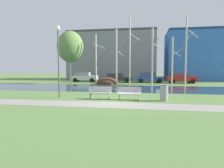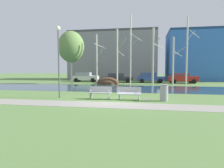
% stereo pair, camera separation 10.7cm
% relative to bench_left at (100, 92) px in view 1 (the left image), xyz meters
% --- Properties ---
extents(ground_plane, '(120.00, 120.00, 0.00)m').
position_rel_bench_left_xyz_m(ground_plane, '(1.01, 9.48, -0.47)').
color(ground_plane, '#5B7F42').
extents(paved_path_strip, '(60.00, 1.94, 0.01)m').
position_rel_bench_left_xyz_m(paved_path_strip, '(1.01, -2.17, -0.47)').
color(paved_path_strip, gray).
rests_on(paved_path_strip, ground).
extents(river_band, '(80.00, 7.59, 0.01)m').
position_rel_bench_left_xyz_m(river_band, '(1.01, 7.75, -0.47)').
color(river_band, '#284256').
rests_on(river_band, ground).
extents(soil_mound, '(3.26, 3.09, 1.94)m').
position_rel_bench_left_xyz_m(soil_mound, '(-2.29, 13.48, -0.47)').
color(soil_mound, '#423021').
rests_on(soil_mound, ground).
extents(bench_left, '(1.62, 0.61, 0.87)m').
position_rel_bench_left_xyz_m(bench_left, '(0.00, 0.00, 0.00)').
color(bench_left, '#9EA0A3').
rests_on(bench_left, ground).
extents(bench_right, '(1.62, 0.61, 0.87)m').
position_rel_bench_left_xyz_m(bench_right, '(2.03, 0.00, 0.00)').
color(bench_right, '#9EA0A3').
rests_on(bench_right, ground).
extents(trash_bin, '(0.54, 0.54, 1.08)m').
position_rel_bench_left_xyz_m(trash_bin, '(4.32, -0.08, 0.09)').
color(trash_bin, gray).
rests_on(trash_bin, ground).
extents(seagull, '(0.47, 0.17, 0.27)m').
position_rel_bench_left_xyz_m(seagull, '(3.26, -0.45, -0.34)').
color(seagull, white).
rests_on(seagull, ground).
extents(streetlamp, '(0.32, 0.32, 5.13)m').
position_rel_bench_left_xyz_m(streetlamp, '(-3.04, 0.04, 2.97)').
color(streetlamp, '#4C4C51').
rests_on(streetlamp, ground).
extents(birch_far_left, '(3.54, 3.54, 7.20)m').
position_rel_bench_left_xyz_m(birch_far_left, '(-7.13, 12.57, 4.59)').
color(birch_far_left, '#BCB7A8').
rests_on(birch_far_left, ground).
extents(birch_left, '(1.38, 2.24, 6.64)m').
position_rel_bench_left_xyz_m(birch_left, '(-3.50, 12.53, 2.94)').
color(birch_left, beige).
rests_on(birch_left, ground).
extents(birch_center_left, '(1.37, 2.19, 7.46)m').
position_rel_bench_left_xyz_m(birch_center_left, '(-0.94, 13.75, 3.32)').
color(birch_center_left, '#BCB7A8').
rests_on(birch_center_left, ground).
extents(birch_center, '(1.60, 2.58, 9.04)m').
position_rel_bench_left_xyz_m(birch_center, '(0.98, 12.89, 4.12)').
color(birch_center, beige).
rests_on(birch_center, ground).
extents(birch_center_right, '(1.45, 2.24, 7.33)m').
position_rel_bench_left_xyz_m(birch_center_right, '(3.85, 13.03, 3.27)').
color(birch_center_right, '#BCB7A8').
rests_on(birch_center_right, ground).
extents(birch_right, '(1.55, 2.50, 6.27)m').
position_rel_bench_left_xyz_m(birch_right, '(6.49, 14.11, 2.74)').
color(birch_right, '#BCB7A8').
rests_on(birch_right, ground).
extents(birch_far_right, '(1.56, 2.35, 8.75)m').
position_rel_bench_left_xyz_m(birch_far_right, '(8.14, 13.86, 4.00)').
color(birch_far_right, beige).
rests_on(birch_far_right, ground).
extents(parked_van_nearest_white, '(4.16, 2.33, 1.53)m').
position_rel_bench_left_xyz_m(parked_van_nearest_white, '(-6.70, 17.22, 0.33)').
color(parked_van_nearest_white, silver).
rests_on(parked_van_nearest_white, ground).
extents(parked_sedan_second_dark, '(4.47, 2.24, 1.41)m').
position_rel_bench_left_xyz_m(parked_sedan_second_dark, '(-1.35, 16.86, 0.28)').
color(parked_sedan_second_dark, '#282B30').
rests_on(parked_sedan_second_dark, ground).
extents(parked_hatch_third_blue, '(4.15, 2.31, 1.55)m').
position_rel_bench_left_xyz_m(parked_hatch_third_blue, '(3.48, 17.19, 0.33)').
color(parked_hatch_third_blue, '#2D4793').
rests_on(parked_hatch_third_blue, ground).
extents(parked_wagon_fourth_red, '(4.29, 2.27, 1.47)m').
position_rel_bench_left_xyz_m(parked_wagon_fourth_red, '(8.03, 16.81, 0.31)').
color(parked_wagon_fourth_red, maroon).
rests_on(parked_wagon_fourth_red, ground).
extents(building_grey_warehouse, '(16.72, 7.02, 9.26)m').
position_rel_bench_left_xyz_m(building_grey_warehouse, '(-3.56, 25.84, 4.16)').
color(building_grey_warehouse, gray).
rests_on(building_grey_warehouse, ground).
extents(building_blue_store, '(14.13, 9.65, 8.85)m').
position_rel_bench_left_xyz_m(building_blue_store, '(13.78, 26.15, 3.95)').
color(building_blue_store, '#3870C6').
rests_on(building_blue_store, ground).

